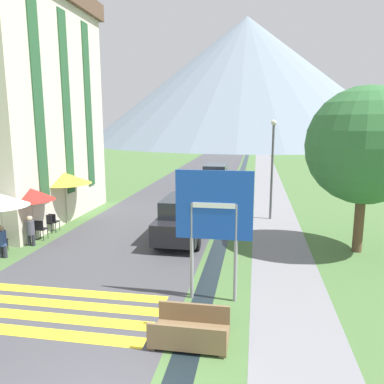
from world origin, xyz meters
name	(u,v)px	position (x,y,z in m)	size (l,w,h in m)	color
ground_plane	(217,195)	(0.00, 20.00, 0.00)	(160.00, 160.00, 0.00)	#476B38
road	(202,174)	(-2.50, 30.00, 0.00)	(6.40, 60.00, 0.01)	#424247
footpath	(267,176)	(3.60, 30.00, 0.00)	(2.20, 60.00, 0.01)	slate
drainage_channel	(241,175)	(1.20, 30.00, 0.00)	(0.60, 60.00, 0.00)	black
crosswalk_marking	(56,310)	(-2.50, 3.28, 0.01)	(5.44, 2.54, 0.01)	yellow
mountain_distant	(246,81)	(-0.51, 92.03, 15.11)	(77.54, 77.54, 30.22)	slate
hotel_building	(10,96)	(-9.39, 12.00, 6.14)	(6.29, 9.13, 11.40)	beige
road_sign	(214,216)	(1.47, 4.60, 2.40)	(2.07, 0.11, 3.62)	gray
footbridge	(190,332)	(1.20, 2.50, 0.23)	(1.70, 1.10, 0.65)	brown
parked_car_near	(183,218)	(-0.40, 9.92, 0.91)	(1.82, 4.58, 1.82)	black
parked_car_far	(216,177)	(-0.38, 22.29, 0.91)	(1.96, 4.26, 1.82)	navy
cafe_chair_far_right	(53,221)	(-6.38, 9.93, 0.51)	(0.40, 0.40, 0.85)	black
cafe_chair_middle	(40,228)	(-6.26, 8.75, 0.51)	(0.40, 0.40, 0.85)	black
cafe_chair_far_left	(49,222)	(-6.46, 9.74, 0.51)	(0.40, 0.40, 0.85)	black
cafe_umbrella_front_white	(0,200)	(-6.36, 6.58, 2.15)	(1.99, 1.99, 2.38)	#B7B2A8
cafe_umbrella_middle_red	(31,194)	(-6.51, 8.65, 1.96)	(1.92, 1.92, 2.22)	#B7B2A8
cafe_umbrella_rear_yellow	(65,178)	(-6.45, 11.36, 2.23)	(2.50, 2.50, 2.49)	#B7B2A8
person_seated_far	(2,240)	(-6.44, 6.58, 0.68)	(0.32, 0.32, 1.22)	#282833
person_seated_near	(30,229)	(-6.22, 8.00, 0.68)	(0.32, 0.32, 1.23)	#282833
streetlamp	(272,161)	(3.35, 13.95, 2.97)	(0.28, 0.28, 4.99)	#515156
tree_by_path	(365,146)	(6.44, 9.48, 4.02)	(4.29, 4.29, 6.17)	brown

